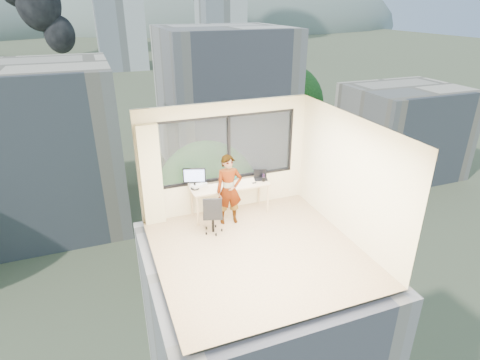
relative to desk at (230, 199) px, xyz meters
name	(u,v)px	position (x,y,z in m)	size (l,w,h in m)	color
floor	(258,251)	(0.00, -1.66, -0.38)	(4.00, 4.00, 0.01)	tan
ceiling	(260,127)	(0.00, -1.66, 2.23)	(4.00, 4.00, 0.01)	white
wall_front	(313,251)	(0.00, -3.66, 0.93)	(4.00, 0.01, 2.60)	beige
wall_left	(152,212)	(-2.00, -1.66, 0.93)	(0.01, 4.00, 2.60)	beige
wall_right	(349,178)	(2.00, -1.66, 0.93)	(0.01, 4.00, 2.60)	beige
window_wall	(227,148)	(0.05, 0.34, 1.15)	(3.30, 0.16, 1.55)	black
curtain	(151,176)	(-1.72, 0.22, 0.77)	(0.45, 0.14, 2.30)	beige
desk	(230,199)	(0.00, 0.00, 0.00)	(1.80, 0.60, 0.75)	tan
chair	(213,213)	(-0.62, -0.63, 0.08)	(0.47, 0.47, 0.92)	black
person	(229,190)	(-0.14, -0.35, 0.43)	(0.59, 0.38, 1.61)	#2D2D33
monitor	(194,178)	(-0.80, 0.08, 0.63)	(0.50, 0.11, 0.50)	black
game_console	(198,184)	(-0.71, 0.19, 0.42)	(0.35, 0.29, 0.08)	white
laptop	(261,176)	(0.78, 0.02, 0.47)	(0.30, 0.32, 0.20)	black
cellphone	(254,183)	(0.56, -0.11, 0.38)	(0.10, 0.04, 0.01)	black
pen_cup	(263,179)	(0.80, -0.10, 0.42)	(0.07, 0.07, 0.09)	black
handbag	(232,177)	(0.12, 0.19, 0.47)	(0.25, 0.13, 0.19)	#0D4B4F
exterior_ground	(97,70)	(0.00, 118.34, -14.38)	(400.00, 400.00, 0.04)	#515B3D
near_bldg_a	(20,151)	(-9.00, 28.34, -7.38)	(16.00, 12.00, 14.00)	beige
near_bldg_b	(224,99)	(12.00, 36.34, -6.38)	(14.00, 13.00, 16.00)	silver
near_bldg_c	(402,131)	(30.00, 26.34, -9.38)	(12.00, 10.00, 10.00)	beige
far_tower_b	(118,14)	(8.00, 118.34, 0.62)	(13.00, 13.00, 30.00)	silver
far_tower_c	(220,17)	(45.00, 138.34, -1.38)	(15.00, 15.00, 26.00)	silver
hill_b	(216,26)	(100.00, 318.34, -14.38)	(300.00, 220.00, 96.00)	slate
tree_b	(209,215)	(4.00, 16.34, -9.88)	(7.60, 7.60, 9.00)	#174718
tree_c	(291,112)	(22.00, 38.34, -9.38)	(8.40, 8.40, 10.00)	#174718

